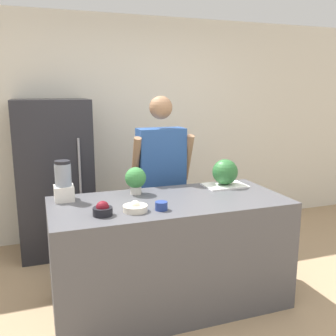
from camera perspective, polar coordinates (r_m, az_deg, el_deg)
The scene contains 12 objects.
ground_plane at distance 3.02m, azimuth 3.21°, elevation -23.66°, with size 14.00×14.00×0.00m, color tan.
wall_back at distance 4.56m, azimuth -7.19°, elevation 6.05°, with size 8.00×0.06×2.60m.
counter_island at distance 3.13m, azimuth 0.26°, elevation -12.74°, with size 1.87×0.85×0.89m.
refrigerator at distance 4.18m, azimuth -16.84°, elevation -1.43°, with size 0.77×0.65×1.66m.
person at distance 3.67m, azimuth -1.05°, elevation -2.09°, with size 0.59×0.27×1.70m.
cutting_board at distance 3.43m, azimuth 8.64°, elevation -2.64°, with size 0.37×0.26×0.01m.
watermelon at distance 3.41m, azimuth 8.69°, elevation -0.60°, with size 0.23×0.23×0.23m.
bowl_cherries at distance 2.65m, azimuth -9.93°, elevation -6.28°, with size 0.14×0.14×0.10m.
bowl_cream at distance 2.70m, azimuth -5.02°, elevation -6.05°, with size 0.18×0.18×0.08m.
bowl_small_blue at distance 2.72m, azimuth -1.03°, elevation -5.79°, with size 0.09×0.09×0.06m.
blender at distance 3.03m, azimuth -15.64°, elevation -2.15°, with size 0.15×0.15×0.32m.
potted_plant at distance 3.12m, azimuth -4.96°, elevation -1.66°, with size 0.18×0.18×0.23m.
Camera 1 is at (-0.96, -2.26, 1.75)m, focal length 40.00 mm.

